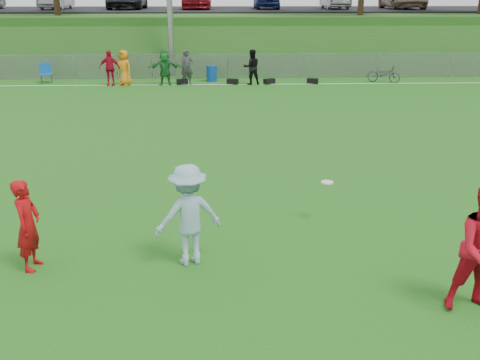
{
  "coord_description": "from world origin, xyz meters",
  "views": [
    {
      "loc": [
        -0.45,
        -8.56,
        4.47
      ],
      "look_at": [
        -0.1,
        0.5,
        1.22
      ],
      "focal_mm": 40.0,
      "sensor_mm": 36.0,
      "label": 1
    }
  ],
  "objects_px": {
    "bicycle": "(384,74)",
    "player_red_left": "(28,225)",
    "player_blue": "(188,215)",
    "recycling_bin": "(212,74)",
    "frisbee": "(327,182)"
  },
  "relations": [
    {
      "from": "recycling_bin",
      "to": "player_red_left",
      "type": "bearing_deg",
      "value": -98.23
    },
    {
      "from": "player_blue",
      "to": "frisbee",
      "type": "height_order",
      "value": "player_blue"
    },
    {
      "from": "player_blue",
      "to": "bicycle",
      "type": "bearing_deg",
      "value": -135.81
    },
    {
      "from": "player_blue",
      "to": "recycling_bin",
      "type": "height_order",
      "value": "player_blue"
    },
    {
      "from": "player_red_left",
      "to": "recycling_bin",
      "type": "xyz_separation_m",
      "value": [
        2.8,
        19.37,
        -0.39
      ]
    },
    {
      "from": "player_blue",
      "to": "recycling_bin",
      "type": "relative_size",
      "value": 2.23
    },
    {
      "from": "frisbee",
      "to": "player_blue",
      "type": "bearing_deg",
      "value": -148.37
    },
    {
      "from": "player_red_left",
      "to": "frisbee",
      "type": "xyz_separation_m",
      "value": [
        5.32,
        1.73,
        0.05
      ]
    },
    {
      "from": "recycling_bin",
      "to": "bicycle",
      "type": "distance_m",
      "value": 8.72
    },
    {
      "from": "bicycle",
      "to": "recycling_bin",
      "type": "bearing_deg",
      "value": 110.62
    },
    {
      "from": "player_blue",
      "to": "recycling_bin",
      "type": "distance_m",
      "value": 19.29
    },
    {
      "from": "frisbee",
      "to": "player_red_left",
      "type": "bearing_deg",
      "value": -161.94
    },
    {
      "from": "player_red_left",
      "to": "frisbee",
      "type": "bearing_deg",
      "value": -67.34
    },
    {
      "from": "player_blue",
      "to": "bicycle",
      "type": "xyz_separation_m",
      "value": [
        8.85,
        18.59,
        -0.46
      ]
    },
    {
      "from": "bicycle",
      "to": "player_red_left",
      "type": "bearing_deg",
      "value": 173.55
    }
  ]
}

